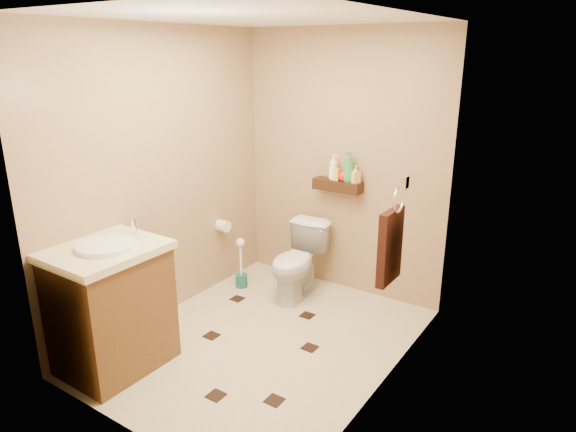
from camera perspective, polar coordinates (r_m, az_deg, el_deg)
The scene contains 18 objects.
ground at distance 4.18m, azimuth -2.81°, elevation -13.71°, with size 2.50×2.50×0.00m, color beige.
wall_back at distance 4.73m, azimuth 6.05°, elevation 5.71°, with size 2.00×0.04×2.40m, color #A6805E.
wall_front at distance 2.85m, azimuth -18.32°, elevation -3.40°, with size 2.00×0.04×2.40m, color #A6805E.
wall_left at distance 4.35m, azimuth -13.73°, elevation 4.23°, with size 0.04×2.50×2.40m, color #A6805E.
wall_right at distance 3.22m, azimuth 11.32°, elevation -0.36°, with size 0.04×2.50×2.40m, color #A6805E.
ceiling at distance 3.57m, azimuth -3.43°, elevation 21.24°, with size 2.00×2.50×0.02m, color silver.
wall_shelf at distance 4.70m, azimuth 5.52°, elevation 3.40°, with size 0.46×0.14×0.10m, color #39210F.
floor_accents at distance 4.14m, azimuth -3.14°, elevation -14.03°, with size 1.23×1.37×0.01m.
toilet at distance 4.74m, azimuth 1.06°, elevation -5.07°, with size 0.38×0.67×0.68m, color white.
vanity at distance 3.88m, azimuth -19.03°, elevation -9.43°, with size 0.63×0.76×1.06m.
toilet_brush at distance 4.99m, azimuth -5.23°, elevation -5.98°, with size 0.11×0.11×0.50m.
towel_ring at distance 3.56m, azimuth 11.36°, elevation -2.97°, with size 0.12×0.30×0.76m.
toilet_paper at distance 4.92m, azimuth -7.23°, elevation -1.08°, with size 0.12×0.11×0.12m.
bottle_a at distance 4.68m, azimuth 5.08°, elevation 5.43°, with size 0.09×0.09×0.23m, color white.
bottle_b at distance 4.68m, azimuth 5.38°, elevation 4.90°, with size 0.07×0.07×0.15m, color yellow.
bottle_c at distance 4.64m, azimuth 6.29°, elevation 4.70°, with size 0.11×0.11×0.14m, color red.
bottle_d at distance 4.61m, azimuth 6.80°, elevation 5.42°, with size 0.10×0.10×0.27m, color green.
bottle_e at distance 4.59m, azimuth 7.49°, elevation 4.64°, with size 0.07×0.07×0.16m, color #FCCB54.
Camera 1 is at (2.14, -2.85, 2.19)m, focal length 32.00 mm.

